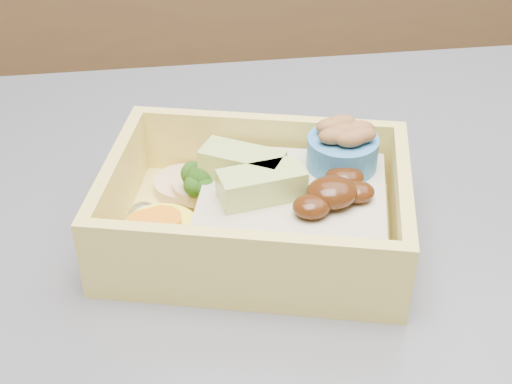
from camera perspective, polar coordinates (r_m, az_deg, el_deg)
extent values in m
cube|color=brown|center=(1.74, -3.59, 8.75)|extent=(3.20, 0.60, 0.90)
cube|color=#E5CD5E|center=(0.50, 0.00, -3.24)|extent=(0.23, 0.19, 0.01)
cube|color=#E5CD5E|center=(0.54, 0.86, 3.75)|extent=(0.20, 0.06, 0.05)
cube|color=#E5CD5E|center=(0.43, -1.08, -5.93)|extent=(0.20, 0.06, 0.05)
cube|color=#E5CD5E|center=(0.48, 11.48, -1.33)|extent=(0.04, 0.13, 0.05)
cube|color=#E5CD5E|center=(0.50, -11.06, 0.24)|extent=(0.04, 0.13, 0.05)
cube|color=tan|center=(0.49, 2.90, -1.60)|extent=(0.15, 0.14, 0.03)
ellipsoid|color=#381908|center=(0.46, 6.09, -0.03)|extent=(0.04, 0.04, 0.02)
ellipsoid|color=#381908|center=(0.48, 7.09, 1.12)|extent=(0.03, 0.03, 0.01)
ellipsoid|color=#381908|center=(0.45, 4.46, -1.17)|extent=(0.03, 0.03, 0.01)
ellipsoid|color=#381908|center=(0.47, 8.14, 0.00)|extent=(0.03, 0.02, 0.01)
cube|color=#B1C366|center=(0.47, 0.45, 0.60)|extent=(0.06, 0.03, 0.02)
cube|color=#B1C366|center=(0.49, -1.10, 2.24)|extent=(0.06, 0.05, 0.02)
cylinder|color=#83B662|center=(0.51, -4.19, -0.62)|extent=(0.01, 0.01, 0.02)
sphere|color=#234E12|center=(0.50, -4.29, 1.26)|extent=(0.02, 0.02, 0.02)
sphere|color=#234E12|center=(0.50, -3.18, 1.27)|extent=(0.02, 0.02, 0.02)
sphere|color=#234E12|center=(0.50, -5.05, 1.47)|extent=(0.02, 0.02, 0.02)
sphere|color=#234E12|center=(0.49, -4.05, 0.39)|extent=(0.02, 0.02, 0.02)
sphere|color=#234E12|center=(0.49, -4.93, 0.53)|extent=(0.02, 0.02, 0.02)
sphere|color=#234E12|center=(0.51, -4.07, 1.59)|extent=(0.02, 0.02, 0.02)
cylinder|color=yellow|center=(0.47, -7.54, -3.76)|extent=(0.05, 0.05, 0.02)
cylinder|color=orange|center=(0.47, -7.58, -2.23)|extent=(0.03, 0.03, 0.00)
cylinder|color=orange|center=(0.46, -8.77, -2.53)|extent=(0.03, 0.03, 0.00)
cylinder|color=tan|center=(0.53, -5.77, 0.56)|extent=(0.04, 0.04, 0.01)
cylinder|color=tan|center=(0.52, -4.26, 0.53)|extent=(0.04, 0.04, 0.01)
ellipsoid|color=silver|center=(0.53, -1.81, 1.40)|extent=(0.02, 0.02, 0.02)
ellipsoid|color=silver|center=(0.49, -8.98, -2.00)|extent=(0.02, 0.02, 0.02)
cylinder|color=teal|center=(0.50, 6.92, 3.17)|extent=(0.05, 0.05, 0.02)
ellipsoid|color=brown|center=(0.49, 7.06, 4.84)|extent=(0.02, 0.02, 0.01)
ellipsoid|color=brown|center=(0.50, 8.24, 5.02)|extent=(0.02, 0.02, 0.01)
ellipsoid|color=brown|center=(0.50, 6.03, 5.24)|extent=(0.02, 0.02, 0.01)
ellipsoid|color=brown|center=(0.48, 7.57, 4.26)|extent=(0.02, 0.02, 0.01)
ellipsoid|color=brown|center=(0.49, 6.25, 4.49)|extent=(0.02, 0.02, 0.01)
ellipsoid|color=brown|center=(0.49, 8.37, 4.54)|extent=(0.02, 0.02, 0.01)
ellipsoid|color=brown|center=(0.50, 6.82, 5.51)|extent=(0.02, 0.02, 0.01)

